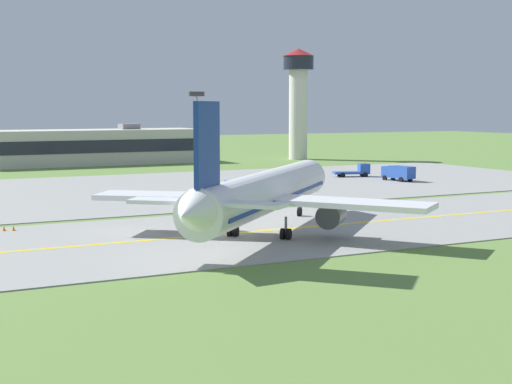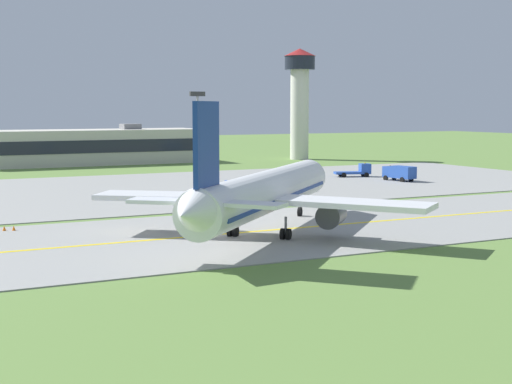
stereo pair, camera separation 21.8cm
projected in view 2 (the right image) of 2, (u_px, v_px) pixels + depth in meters
ground_plane at (227, 235)px, 72.29m from camera, size 500.00×500.00×0.00m
taxiway_strip at (227, 234)px, 72.28m from camera, size 240.00×28.00×0.10m
apron_pad at (172, 188)px, 114.03m from camera, size 140.00×52.00×0.10m
taxiway_centreline at (227, 234)px, 72.28m from camera, size 220.00×0.60×0.01m
airplane_lead at (264, 193)px, 71.06m from camera, size 31.19×31.26×12.70m
service_truck_baggage at (231, 189)px, 102.85m from camera, size 3.74×6.72×2.59m
service_truck_fuel at (399, 172)px, 125.04m from camera, size 3.01×6.23×2.60m
service_truck_pushback at (358, 171)px, 132.77m from camera, size 6.72×3.99×2.59m
terminal_building at (87, 147)px, 163.38m from camera, size 49.66×13.38×8.75m
control_tower at (300, 93)px, 178.11m from camera, size 7.60×7.60×26.31m
apron_light_mast at (198, 127)px, 113.52m from camera, size 2.40×0.50×14.70m
traffic_cone_near_edge at (4, 229)px, 74.06m from camera, size 0.44×0.44×0.60m
traffic_cone_far_edge at (14, 228)px, 74.19m from camera, size 0.44×0.44×0.60m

